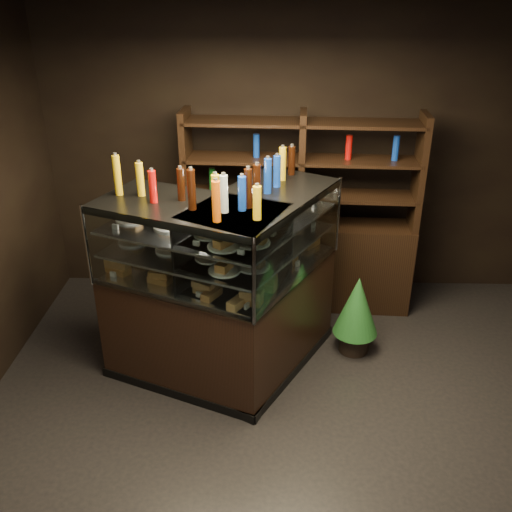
{
  "coord_description": "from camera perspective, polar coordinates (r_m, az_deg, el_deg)",
  "views": [
    {
      "loc": [
        -0.2,
        -3.16,
        3.11
      ],
      "look_at": [
        -0.31,
        0.71,
        1.2
      ],
      "focal_mm": 40.0,
      "sensor_mm": 36.0,
      "label": 1
    }
  ],
  "objects": [
    {
      "name": "food_display",
      "position": [
        4.49,
        -2.95,
        1.27
      ],
      "size": [
        1.62,
        1.23,
        0.48
      ],
      "color": "#DCA34F",
      "rests_on": "display_case"
    },
    {
      "name": "ground",
      "position": [
        4.44,
        3.99,
        -18.25
      ],
      "size": [
        5.0,
        5.0,
        0.0
      ],
      "primitive_type": "plane",
      "color": "black",
      "rests_on": "ground"
    },
    {
      "name": "display_case",
      "position": [
        4.83,
        -2.77,
        -6.13
      ],
      "size": [
        2.03,
        1.62,
        1.58
      ],
      "rotation": [
        0.0,
        0.0,
        0.33
      ],
      "color": "black",
      "rests_on": "ground"
    },
    {
      "name": "back_shelving",
      "position": [
        5.79,
        4.27,
        0.63
      ],
      "size": [
        2.28,
        0.53,
        2.0
      ],
      "rotation": [
        0.0,
        0.0,
        -0.05
      ],
      "color": "black",
      "rests_on": "ground"
    },
    {
      "name": "room_shell",
      "position": [
        3.38,
        5.01,
        5.92
      ],
      "size": [
        5.02,
        5.02,
        3.01
      ],
      "color": "black",
      "rests_on": "ground"
    },
    {
      "name": "potted_conifer",
      "position": [
        5.14,
        10.09,
        -4.78
      ],
      "size": [
        0.4,
        0.4,
        0.86
      ],
      "rotation": [
        0.0,
        0.0,
        0.11
      ],
      "color": "black",
      "rests_on": "ground"
    },
    {
      "name": "bottles_top",
      "position": [
        4.31,
        -3.12,
        7.36
      ],
      "size": [
        1.45,
        1.09,
        0.3
      ],
      "color": "silver",
      "rests_on": "display_case"
    }
  ]
}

